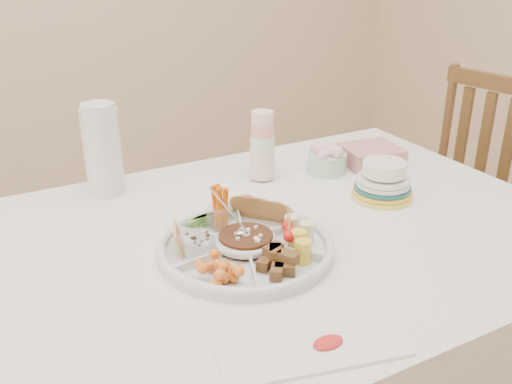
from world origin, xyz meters
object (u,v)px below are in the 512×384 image
chair (448,210)px  party_tray (246,244)px  dining_table (261,362)px  plate_stack (383,179)px  thermos (102,149)px

chair → party_tray: chair is taller
dining_table → plate_stack: plate_stack is taller
chair → party_tray: bearing=-169.5°
dining_table → plate_stack: size_ratio=9.45×
thermos → plate_stack: thermos is taller
chair → thermos: 1.26m
party_tray → plate_stack: (0.45, 0.09, 0.03)m
party_tray → plate_stack: bearing=10.7°
dining_table → thermos: size_ratio=6.02×
dining_table → plate_stack: bearing=3.9°
party_tray → thermos: bearing=110.9°
plate_stack → thermos: bearing=148.9°
party_tray → chair: bearing=18.6°
party_tray → plate_stack: size_ratio=2.36×
chair → party_tray: size_ratio=2.55×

